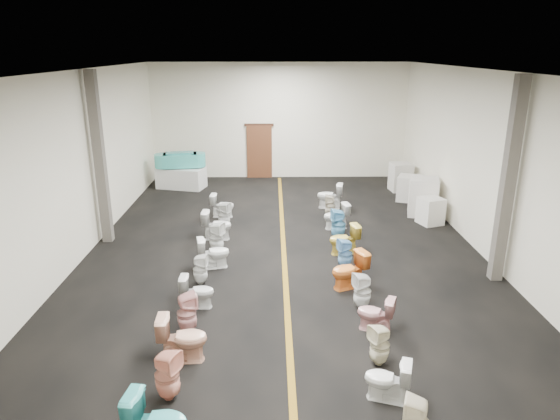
# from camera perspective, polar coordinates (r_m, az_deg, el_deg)

# --- Properties ---
(floor) EXTENTS (16.00, 16.00, 0.00)m
(floor) POSITION_cam_1_polar(r_m,az_deg,el_deg) (12.74, 0.45, -5.02)
(floor) COLOR black
(floor) RESTS_ON ground
(ceiling) EXTENTS (16.00, 16.00, 0.00)m
(ceiling) POSITION_cam_1_polar(r_m,az_deg,el_deg) (11.74, 0.50, 15.64)
(ceiling) COLOR black
(ceiling) RESTS_ON ground
(wall_back) EXTENTS (10.00, 0.00, 10.00)m
(wall_back) POSITION_cam_1_polar(r_m,az_deg,el_deg) (19.92, -0.07, 10.10)
(wall_back) COLOR silver
(wall_back) RESTS_ON ground
(wall_front) EXTENTS (10.00, 0.00, 10.00)m
(wall_front) POSITION_cam_1_polar(r_m,az_deg,el_deg) (4.62, 2.92, -18.17)
(wall_front) COLOR silver
(wall_front) RESTS_ON ground
(wall_left) EXTENTS (0.00, 16.00, 16.00)m
(wall_left) POSITION_cam_1_polar(r_m,az_deg,el_deg) (12.93, -22.34, 4.44)
(wall_left) COLOR silver
(wall_left) RESTS_ON ground
(wall_right) EXTENTS (0.00, 16.00, 16.00)m
(wall_right) POSITION_cam_1_polar(r_m,az_deg,el_deg) (13.15, 22.90, 4.58)
(wall_right) COLOR silver
(wall_right) RESTS_ON ground
(aisle_stripe) EXTENTS (0.12, 15.60, 0.01)m
(aisle_stripe) POSITION_cam_1_polar(r_m,az_deg,el_deg) (12.74, 0.45, -5.01)
(aisle_stripe) COLOR #835D13
(aisle_stripe) RESTS_ON floor
(back_door) EXTENTS (1.00, 0.10, 2.10)m
(back_door) POSITION_cam_1_polar(r_m,az_deg,el_deg) (20.06, -2.37, 6.67)
(back_door) COLOR #562D19
(back_door) RESTS_ON floor
(door_frame) EXTENTS (1.15, 0.08, 0.10)m
(door_frame) POSITION_cam_1_polar(r_m,az_deg,el_deg) (19.89, -2.41, 9.70)
(door_frame) COLOR #331C11
(door_frame) RESTS_ON back_door
(column_left) EXTENTS (0.25, 0.25, 4.50)m
(column_left) POSITION_cam_1_polar(r_m,az_deg,el_deg) (13.76, -19.91, 5.47)
(column_left) COLOR #59544C
(column_left) RESTS_ON floor
(column_right) EXTENTS (0.25, 0.25, 4.50)m
(column_right) POSITION_cam_1_polar(r_m,az_deg,el_deg) (11.72, 24.60, 2.86)
(column_right) COLOR #59544C
(column_right) RESTS_ON floor
(display_table) EXTENTS (1.88, 1.26, 0.76)m
(display_table) POSITION_cam_1_polar(r_m,az_deg,el_deg) (19.01, -11.21, 3.64)
(display_table) COLOR silver
(display_table) RESTS_ON floor
(bathtub) EXTENTS (1.84, 0.86, 0.55)m
(bathtub) POSITION_cam_1_polar(r_m,az_deg,el_deg) (18.86, -11.34, 5.66)
(bathtub) COLOR #3CAEA4
(bathtub) RESTS_ON display_table
(appliance_crate_a) EXTENTS (0.79, 0.79, 0.80)m
(appliance_crate_a) POSITION_cam_1_polar(r_m,az_deg,el_deg) (15.42, 16.83, -0.10)
(appliance_crate_a) COLOR silver
(appliance_crate_a) RESTS_ON floor
(appliance_crate_b) EXTENTS (1.03, 1.03, 1.17)m
(appliance_crate_b) POSITION_cam_1_polar(r_m,az_deg,el_deg) (16.13, 16.02, 1.46)
(appliance_crate_b) COLOR silver
(appliance_crate_b) RESTS_ON floor
(appliance_crate_c) EXTENTS (0.99, 0.99, 0.86)m
(appliance_crate_c) POSITION_cam_1_polar(r_m,az_deg,el_deg) (17.61, 14.57, 2.42)
(appliance_crate_c) COLOR silver
(appliance_crate_c) RESTS_ON floor
(appliance_crate_d) EXTENTS (0.78, 0.78, 1.02)m
(appliance_crate_d) POSITION_cam_1_polar(r_m,az_deg,el_deg) (18.76, 13.62, 3.69)
(appliance_crate_d) COLOR beige
(appliance_crate_d) RESTS_ON floor
(toilet_left_1) EXTENTS (0.49, 0.48, 0.81)m
(toilet_left_1) POSITION_cam_1_polar(r_m,az_deg,el_deg) (7.89, -12.76, -17.94)
(toilet_left_1) COLOR #FAA88E
(toilet_left_1) RESTS_ON floor
(toilet_left_2) EXTENTS (0.83, 0.50, 0.82)m
(toilet_left_2) POSITION_cam_1_polar(r_m,az_deg,el_deg) (8.67, -11.07, -14.18)
(toilet_left_2) COLOR #E0A485
(toilet_left_2) RESTS_ON floor
(toilet_left_3) EXTENTS (0.47, 0.47, 0.79)m
(toilet_left_3) POSITION_cam_1_polar(r_m,az_deg,el_deg) (9.41, -10.61, -11.52)
(toilet_left_3) COLOR #DA9B96
(toilet_left_3) RESTS_ON floor
(toilet_left_4) EXTENTS (0.67, 0.39, 0.68)m
(toilet_left_4) POSITION_cam_1_polar(r_m,az_deg,el_deg) (10.25, -9.44, -9.18)
(toilet_left_4) COLOR silver
(toilet_left_4) RESTS_ON floor
(toilet_left_5) EXTENTS (0.35, 0.34, 0.70)m
(toilet_left_5) POSITION_cam_1_polar(r_m,az_deg,el_deg) (11.18, -9.10, -6.71)
(toilet_left_5) COLOR white
(toilet_left_5) RESTS_ON floor
(toilet_left_6) EXTENTS (0.82, 0.57, 0.76)m
(toilet_left_6) POSITION_cam_1_polar(r_m,az_deg,el_deg) (11.94, -7.60, -4.85)
(toilet_left_6) COLOR white
(toilet_left_6) RESTS_ON floor
(toilet_left_7) EXTENTS (0.48, 0.48, 0.81)m
(toilet_left_7) POSITION_cam_1_polar(r_m,az_deg,el_deg) (12.77, -7.28, -3.16)
(toilet_left_7) COLOR white
(toilet_left_7) RESTS_ON floor
(toilet_left_8) EXTENTS (0.80, 0.48, 0.80)m
(toilet_left_8) POSITION_cam_1_polar(r_m,az_deg,el_deg) (13.68, -7.23, -1.72)
(toilet_left_8) COLOR silver
(toilet_left_8) RESTS_ON floor
(toilet_left_9) EXTENTS (0.45, 0.45, 0.75)m
(toilet_left_9) POSITION_cam_1_polar(r_m,az_deg,el_deg) (14.55, -6.41, -0.58)
(toilet_left_9) COLOR silver
(toilet_left_9) RESTS_ON floor
(toilet_left_10) EXTENTS (0.74, 0.47, 0.73)m
(toilet_left_10) POSITION_cam_1_polar(r_m,az_deg,el_deg) (15.48, -6.60, 0.51)
(toilet_left_10) COLOR white
(toilet_left_10) RESTS_ON floor
(toilet_right_1) EXTENTS (0.75, 0.57, 0.68)m
(toilet_right_1) POSITION_cam_1_polar(r_m,az_deg,el_deg) (7.89, 12.16, -18.47)
(toilet_right_1) COLOR white
(toilet_right_1) RESTS_ON floor
(toilet_right_2) EXTENTS (0.44, 0.43, 0.72)m
(toilet_right_2) POSITION_cam_1_polar(r_m,az_deg,el_deg) (8.60, 11.33, -14.89)
(toilet_right_2) COLOR beige
(toilet_right_2) RESTS_ON floor
(toilet_right_3) EXTENTS (0.77, 0.61, 0.69)m
(toilet_right_3) POSITION_cam_1_polar(r_m,az_deg,el_deg) (9.50, 10.85, -11.57)
(toilet_right_3) COLOR #D49697
(toilet_right_3) RESTS_ON floor
(toilet_right_4) EXTENTS (0.43, 0.42, 0.77)m
(toilet_right_4) POSITION_cam_1_polar(r_m,az_deg,el_deg) (10.17, 9.39, -9.15)
(toilet_right_4) COLOR white
(toilet_right_4) RESTS_ON floor
(toilet_right_5) EXTENTS (0.91, 0.73, 0.81)m
(toilet_right_5) POSITION_cam_1_polar(r_m,az_deg,el_deg) (10.96, 7.92, -6.86)
(toilet_right_5) COLOR orange
(toilet_right_5) RESTS_ON floor
(toilet_right_6) EXTENTS (0.41, 0.41, 0.74)m
(toilet_right_6) POSITION_cam_1_polar(r_m,az_deg,el_deg) (11.89, 7.46, -4.98)
(toilet_right_6) COLOR #76B3E4
(toilet_right_6) RESTS_ON floor
(toilet_right_7) EXTENTS (0.82, 0.57, 0.77)m
(toilet_right_7) POSITION_cam_1_polar(r_m,az_deg,el_deg) (12.71, 7.34, -3.36)
(toilet_right_7) COLOR gold
(toilet_right_7) RESTS_ON floor
(toilet_right_8) EXTENTS (0.42, 0.41, 0.85)m
(toilet_right_8) POSITION_cam_1_polar(r_m,az_deg,el_deg) (13.65, 6.69, -1.63)
(toilet_right_8) COLOR #66B3DC
(toilet_right_8) RESTS_ON floor
(toilet_right_9) EXTENTS (0.81, 0.56, 0.75)m
(toilet_right_9) POSITION_cam_1_polar(r_m,az_deg,el_deg) (14.46, 6.45, -0.70)
(toilet_right_9) COLOR white
(toilet_right_9) RESTS_ON floor
(toilet_right_10) EXTENTS (0.36, 0.35, 0.71)m
(toilet_right_10) POSITION_cam_1_polar(r_m,az_deg,el_deg) (15.45, 5.77, 0.46)
(toilet_right_10) COLOR beige
(toilet_right_10) RESTS_ON floor
(toilet_right_11) EXTENTS (0.89, 0.61, 0.83)m
(toilet_right_11) POSITION_cam_1_polar(r_m,az_deg,el_deg) (16.30, 5.71, 1.63)
(toilet_right_11) COLOR white
(toilet_right_11) RESTS_ON floor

